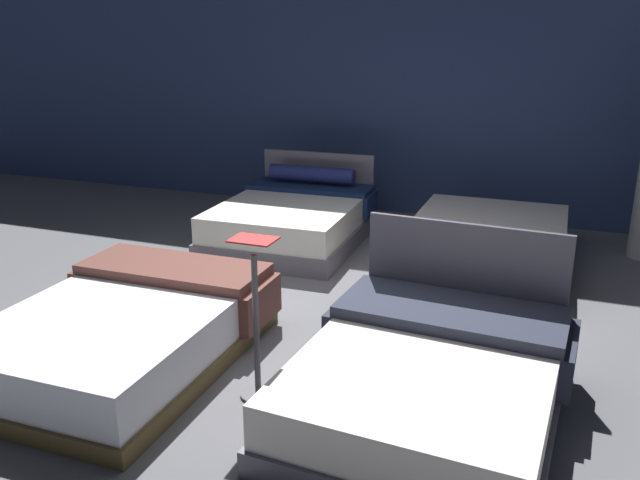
# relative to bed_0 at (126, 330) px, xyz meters

# --- Properties ---
(ground_plane) EXTENTS (18.00, 18.00, 0.02)m
(ground_plane) POSITION_rel_bed_0_xyz_m (1.12, 1.15, -0.24)
(ground_plane) COLOR #5B5B60
(showroom_back_wall) EXTENTS (18.00, 0.06, 3.50)m
(showroom_back_wall) POSITION_rel_bed_0_xyz_m (1.12, 4.76, 1.52)
(showroom_back_wall) COLOR navy
(showroom_back_wall) RESTS_ON ground_plane
(bed_0) EXTENTS (1.63, 2.13, 0.52)m
(bed_0) POSITION_rel_bed_0_xyz_m (0.00, 0.00, 0.00)
(bed_0) COLOR brown
(bed_0) RESTS_ON ground_plane
(bed_1) EXTENTS (1.70, 2.04, 1.02)m
(bed_1) POSITION_rel_bed_0_xyz_m (2.22, 0.09, 0.01)
(bed_1) COLOR #4F4D5B
(bed_1) RESTS_ON ground_plane
(bed_2) EXTENTS (1.60, 2.00, 0.89)m
(bed_2) POSITION_rel_bed_0_xyz_m (0.04, 3.01, 0.04)
(bed_2) COLOR #58535E
(bed_2) RESTS_ON ground_plane
(bed_3) EXTENTS (1.56, 2.13, 0.48)m
(bed_3) POSITION_rel_bed_0_xyz_m (2.21, 2.91, 0.01)
(bed_3) COLOR olive
(bed_3) RESTS_ON ground_plane
(price_sign) EXTENTS (0.28, 0.24, 1.10)m
(price_sign) POSITION_rel_bed_0_xyz_m (1.12, -0.12, 0.20)
(price_sign) COLOR #3F3F44
(price_sign) RESTS_ON ground_plane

